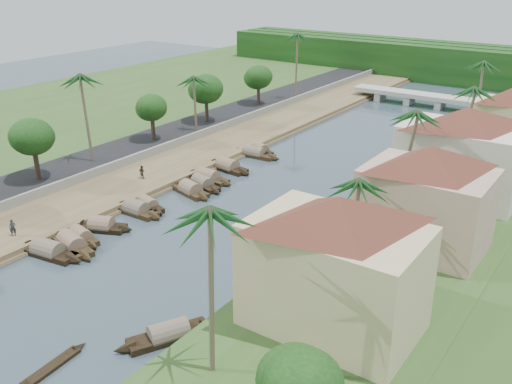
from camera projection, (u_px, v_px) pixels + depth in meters
The scene contains 45 objects.
ground at pixel (162, 257), 53.91m from camera, with size 220.00×220.00×0.00m, color #35454F.
left_bank at pixel (177, 163), 77.40m from camera, with size 10.00×180.00×0.80m, color brown.
right_bank at pixel (431, 225), 58.87m from camera, with size 16.00×180.00×1.20m, color #2D4E1F.
road at pixel (133, 150), 81.76m from camera, with size 8.00×180.00×1.40m, color black.
retaining_wall at pixel (155, 151), 79.25m from camera, with size 0.40×180.00×1.10m, color gray.
far_left_fill at pixel (22, 122), 95.75m from camera, with size 45.00×220.00×1.35m, color #2D4E1F.
treeline at pixel (469, 64), 128.40m from camera, with size 120.00×14.00×8.00m.
bridge at pixel (425, 97), 107.98m from camera, with size 28.00×4.00×2.40m.
building_near at pixel (335, 262), 39.95m from camera, with size 14.85×14.85×10.20m.
building_mid at pixel (426, 196), 51.68m from camera, with size 14.11×14.11×9.70m.
building_far at pixel (461, 152), 62.75m from camera, with size 15.59×15.59×10.20m.
building_distant at pixel (511, 119), 77.62m from camera, with size 12.62×12.62×9.20m.
sampan_2 at pixel (72, 244), 55.33m from camera, with size 8.70×3.74×2.25m.
sampan_3 at pixel (48, 251), 53.98m from camera, with size 8.69×2.87×2.29m.
sampan_4 at pixel (81, 237), 56.85m from camera, with size 6.86×2.72×1.95m.
sampan_5 at pixel (102, 226), 59.02m from camera, with size 7.04×4.40×2.22m.
sampan_6 at pixel (137, 210), 62.87m from camera, with size 7.62×2.05×2.27m.
sampan_7 at pixel (148, 205), 64.22m from camera, with size 6.80×3.14×1.84m.
sampan_8 at pixel (190, 190), 68.19m from camera, with size 7.59×3.57×2.28m.
sampan_9 at pixel (202, 184), 70.26m from camera, with size 8.06×3.87×2.04m.
sampan_10 at pixel (207, 177), 72.19m from camera, with size 8.35×2.21×2.28m.
sampan_11 at pixel (227, 167), 75.83m from camera, with size 8.46×2.76×2.37m.
sampan_12 at pixel (254, 154), 81.00m from camera, with size 8.94×2.13×2.12m.
sampan_13 at pixel (260, 150), 82.74m from camera, with size 6.97×4.21×1.95m.
sampan_14 at pixel (169, 335), 42.05m from camera, with size 5.37×8.28×2.09m.
sampan_15 at pixel (286, 251), 53.99m from camera, with size 3.41×6.72×1.84m.
sampan_16 at pixel (370, 192), 67.71m from camera, with size 2.52×7.55×1.86m.
canoe_0 at pixel (52, 367), 39.16m from camera, with size 1.30×6.39×0.84m.
canoe_1 at pixel (88, 229), 59.26m from camera, with size 4.47×1.23×0.71m.
canoe_2 at pixel (216, 176), 73.63m from camera, with size 4.97×3.22×0.76m.
palm_0 at pixel (208, 215), 33.03m from camera, with size 3.20×3.20×13.01m.
palm_1 at pixel (354, 182), 47.40m from camera, with size 3.20×3.20×9.38m.
palm_2 at pixel (408, 114), 57.56m from camera, with size 3.20×3.20×12.18m.
palm_3 at pixel (467, 90), 70.65m from camera, with size 3.20×3.20×11.63m.
palm_5 at pixel (83, 78), 71.18m from camera, with size 3.20×3.20×12.68m.
palm_6 at pixel (194, 79), 85.56m from camera, with size 3.20×3.20×9.71m.
palm_7 at pixel (485, 65), 83.51m from camera, with size 3.20×3.20×12.34m.
palm_8 at pixel (297, 36), 104.19m from camera, with size 3.20×3.20×13.47m.
tree_2 at pixel (33, 138), 67.12m from camera, with size 5.15×5.15×7.37m.
tree_3 at pixel (152, 108), 82.32m from camera, with size 4.47×4.47×6.60m.
tree_4 at pixel (206, 90), 91.54m from camera, with size 5.46×5.46×7.53m.
tree_5 at pixel (258, 78), 103.03m from camera, with size 4.91×4.91×6.83m.
tree_7 at pixel (300, 383), 29.27m from camera, with size 4.24×4.24×6.57m.
person_near at pixel (13, 228), 55.88m from camera, with size 0.63×0.41×1.73m, color #25252C.
person_far at pixel (142, 172), 70.63m from camera, with size 0.80×0.63×1.65m, color #312C22.
Camera 1 is at (34.44, -33.98, 26.13)m, focal length 40.00 mm.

